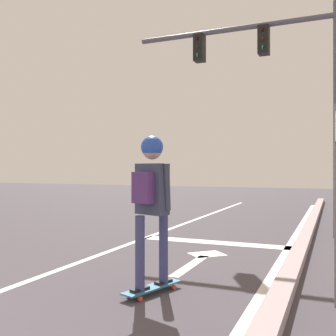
% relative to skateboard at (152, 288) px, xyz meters
% --- Properties ---
extents(lane_line_center, '(0.12, 20.00, 0.01)m').
position_rel_skateboard_xyz_m(lane_line_center, '(-1.70, 2.62, -0.06)').
color(lane_line_center, silver).
rests_on(lane_line_center, ground).
extents(lane_line_curbside, '(0.12, 20.00, 0.01)m').
position_rel_skateboard_xyz_m(lane_line_curbside, '(1.18, 2.62, -0.06)').
color(lane_line_curbside, silver).
rests_on(lane_line_curbside, ground).
extents(stop_bar, '(3.03, 0.40, 0.01)m').
position_rel_skateboard_xyz_m(stop_bar, '(-0.19, 3.37, -0.06)').
color(stop_bar, silver).
rests_on(stop_bar, ground).
extents(lane_arrow_stem, '(0.16, 1.40, 0.01)m').
position_rel_skateboard_xyz_m(lane_arrow_stem, '(-0.03, 1.44, -0.06)').
color(lane_arrow_stem, silver).
rests_on(lane_arrow_stem, ground).
extents(lane_arrow_head, '(0.71, 0.71, 0.01)m').
position_rel_skateboard_xyz_m(lane_arrow_head, '(-0.03, 2.29, -0.06)').
color(lane_arrow_head, silver).
rests_on(lane_arrow_head, ground).
extents(curb_strip, '(0.24, 24.00, 0.14)m').
position_rel_skateboard_xyz_m(curb_strip, '(1.43, 2.62, 0.00)').
color(curb_strip, '#A59294').
rests_on(curb_strip, ground).
extents(skateboard, '(0.45, 0.86, 0.08)m').
position_rel_skateboard_xyz_m(skateboard, '(0.00, 0.00, 0.00)').
color(skateboard, '#2A6589').
rests_on(skateboard, ground).
extents(skater, '(0.47, 0.63, 1.77)m').
position_rel_skateboard_xyz_m(skater, '(-0.00, -0.01, 1.15)').
color(skater, '#3C3D70').
rests_on(skater, skateboard).
extents(traffic_signal_mast, '(4.66, 0.34, 5.02)m').
position_rel_skateboard_xyz_m(traffic_signal_mast, '(0.78, 4.86, 3.53)').
color(traffic_signal_mast, '#545361').
rests_on(traffic_signal_mast, ground).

